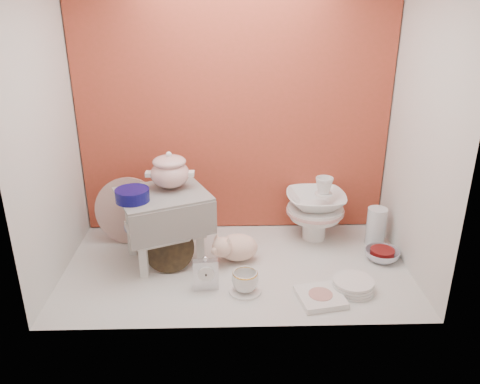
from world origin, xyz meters
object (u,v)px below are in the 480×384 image
Objects in this scene: step_stool at (164,226)px; mantel_clock at (206,273)px; soup_tureen at (170,170)px; floral_platter at (129,211)px; dinner_plate_stack at (353,285)px; crystal_bowl at (382,255)px; blue_white_vase at (139,218)px; porcelain_tower at (315,208)px; plush_pig at (238,247)px; gold_rim_teacup at (245,281)px.

step_stool reaches higher than mantel_clock.
soup_tureen reaches higher than mantel_clock.
dinner_plate_stack is (1.17, -0.54, -0.16)m from floral_platter.
dinner_plate_stack is 1.14× the size of crystal_bowl.
porcelain_tower reaches higher than blue_white_vase.
blue_white_vase is (-0.22, 0.21, -0.37)m from soup_tureen.
floral_platter is at bearing -121.90° from blue_white_vase.
step_stool is 1.19m from crystal_bowl.
dinner_plate_stack is (0.72, -0.04, -0.06)m from mantel_clock.
blue_white_vase is at bearing 138.36° from plush_pig.
crystal_bowl is at bearing -38.89° from porcelain_tower.
soup_tureen is 0.87m from porcelain_tower.
blue_white_vase is 1.40m from crystal_bowl.
plush_pig is 1.32× the size of dinner_plate_stack.
plush_pig reaches higher than gold_rim_teacup.
soup_tureen is 1.23m from crystal_bowl.
crystal_bowl is at bearing -13.19° from blue_white_vase.
step_stool is at bearing 160.44° from dinner_plate_stack.
plush_pig is at bearing 178.72° from crystal_bowl.
soup_tureen is 0.42m from floral_platter.
porcelain_tower reaches higher than dinner_plate_stack.
blue_white_vase is 1.03m from porcelain_tower.
soup_tureen reaches higher than gold_rim_teacup.
blue_white_vase is at bearing 58.10° from floral_platter.
plush_pig is (0.58, -0.30, -0.04)m from blue_white_vase.
mantel_clock is (0.23, -0.30, -0.11)m from step_stool.
mantel_clock is at bearing 170.21° from gold_rim_teacup.
crystal_bowl is at bearing 51.21° from dinner_plate_stack.
step_stool is 1.15× the size of porcelain_tower.
floral_platter is at bearing 169.74° from crystal_bowl.
porcelain_tower is (0.46, 0.25, 0.11)m from plush_pig.
floral_platter is at bearing 114.45° from step_stool.
crystal_bowl is at bearing -10.26° from floral_platter.
blue_white_vase reaches higher than dinner_plate_stack.
floral_platter is at bearing 145.02° from plush_pig.
porcelain_tower is (1.07, 0.01, -0.00)m from floral_platter.
soup_tureen is 1.09m from dinner_plate_stack.
porcelain_tower is (0.62, 0.52, 0.10)m from mantel_clock.
porcelain_tower is (-0.10, 0.55, 0.16)m from dinner_plate_stack.
dinner_plate_stack is at bearing -8.07° from mantel_clock.
porcelain_tower is at bearing -9.22° from step_stool.
mantel_clock is at bearing -53.99° from blue_white_vase.
crystal_bowl is (0.76, 0.28, -0.03)m from gold_rim_teacup.
blue_white_vase is (0.04, 0.07, -0.07)m from floral_platter.
soup_tureen is 0.62× the size of floral_platter.
mantel_clock is at bearing -140.15° from porcelain_tower.
step_stool is at bearing 177.59° from crystal_bowl.
dinner_plate_stack is at bearing -28.16° from blue_white_vase.
step_stool is 1.01m from dinner_plate_stack.
crystal_bowl is at bearing -25.90° from step_stool.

